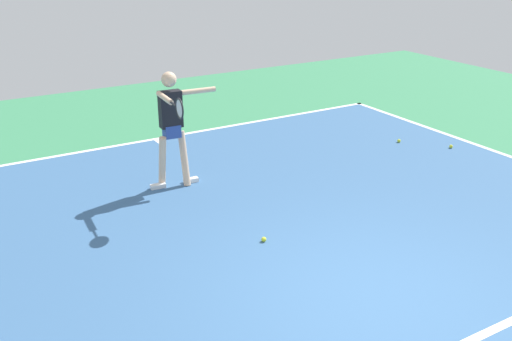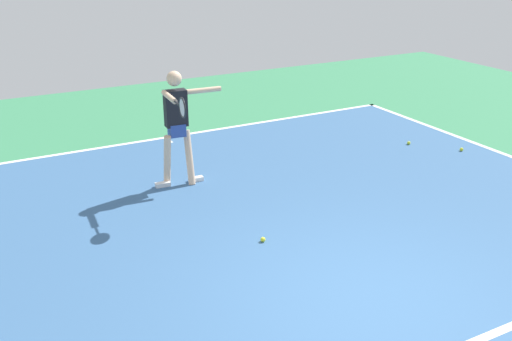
# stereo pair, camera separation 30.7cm
# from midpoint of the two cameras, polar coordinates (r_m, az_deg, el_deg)

# --- Properties ---
(ground_plane) EXTENTS (22.16, 22.16, 0.00)m
(ground_plane) POSITION_cam_midpoint_polar(r_m,az_deg,el_deg) (6.65, 12.31, -12.67)
(ground_plane) COLOR #388456
(court_surface) EXTENTS (10.42, 12.98, 0.00)m
(court_surface) POSITION_cam_midpoint_polar(r_m,az_deg,el_deg) (6.65, 12.32, -12.65)
(court_surface) COLOR #38608E
(court_surface) RESTS_ON ground_plane
(court_line_baseline_near) EXTENTS (10.42, 0.10, 0.01)m
(court_line_baseline_near) POSITION_cam_midpoint_polar(r_m,az_deg,el_deg) (11.75, -8.10, 3.17)
(court_line_baseline_near) COLOR white
(court_line_baseline_near) RESTS_ON ground_plane
(court_line_centre_mark) EXTENTS (0.10, 0.30, 0.01)m
(court_line_centre_mark) POSITION_cam_midpoint_polar(r_m,az_deg,el_deg) (11.57, -7.75, 2.90)
(court_line_centre_mark) COLOR white
(court_line_centre_mark) RESTS_ON ground_plane
(tennis_player) EXTENTS (1.14, 1.22, 1.85)m
(tennis_player) POSITION_cam_midpoint_polar(r_m,az_deg,el_deg) (9.12, -6.68, 4.84)
(tennis_player) COLOR beige
(tennis_player) RESTS_ON ground_plane
(tennis_ball_near_service_line) EXTENTS (0.07, 0.07, 0.07)m
(tennis_ball_near_service_line) POSITION_cam_midpoint_polar(r_m,az_deg,el_deg) (11.59, 20.03, 1.93)
(tennis_ball_near_service_line) COLOR yellow
(tennis_ball_near_service_line) RESTS_ON ground_plane
(tennis_ball_by_baseline) EXTENTS (0.07, 0.07, 0.07)m
(tennis_ball_by_baseline) POSITION_cam_midpoint_polar(r_m,az_deg,el_deg) (11.65, 15.33, 2.59)
(tennis_ball_by_baseline) COLOR #CCE033
(tennis_ball_by_baseline) RESTS_ON ground_plane
(tennis_ball_centre_court) EXTENTS (0.07, 0.07, 0.07)m
(tennis_ball_centre_court) POSITION_cam_midpoint_polar(r_m,az_deg,el_deg) (7.71, 1.83, -6.71)
(tennis_ball_centre_court) COLOR yellow
(tennis_ball_centre_court) RESTS_ON ground_plane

